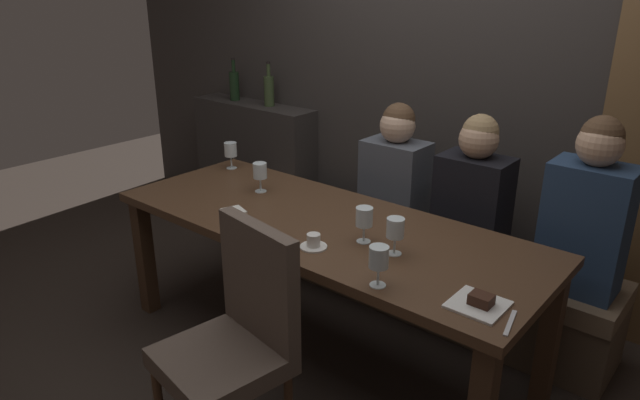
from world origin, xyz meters
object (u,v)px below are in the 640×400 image
wine_glass_near_right (395,230)px  espresso_cup (314,242)px  wine_glass_far_left (364,218)px  fork_on_table (510,323)px  chair_near_side (237,331)px  wine_bottle_dark_red (234,85)px  wine_glass_near_left (260,171)px  wine_glass_center_back (231,151)px  dessert_plate (479,303)px  dining_table (322,237)px  banquette_bench (396,264)px  diner_bearded (474,191)px  diner_far_end (588,211)px  diner_redhead (395,171)px  wine_bottle_pale_label (269,90)px  wine_glass_far_right (379,259)px

wine_glass_near_right → espresso_cup: (-0.30, -0.17, -0.09)m
wine_glass_far_left → fork_on_table: 0.80m
chair_near_side → wine_glass_far_left: size_ratio=5.98×
wine_bottle_dark_red → wine_glass_near_left: 1.56m
chair_near_side → fork_on_table: size_ratio=5.76×
wine_glass_center_back → wine_bottle_dark_red: bearing=136.2°
dessert_plate → dining_table: bearing=165.9°
banquette_bench → wine_glass_near_left: bearing=-130.9°
diner_bearded → diner_far_end: 0.57m
diner_bearded → fork_on_table: bearing=-57.7°
dessert_plate → fork_on_table: dessert_plate is taller
wine_bottle_dark_red → wine_glass_far_left: wine_bottle_dark_red is taller
wine_glass_far_left → espresso_cup: size_ratio=1.37×
chair_near_side → diner_bearded: size_ratio=1.29×
diner_redhead → dessert_plate: bearing=-44.4°
wine_glass_near_left → diner_redhead: bearing=52.7°
diner_redhead → wine_bottle_pale_label: size_ratio=2.29×
diner_redhead → espresso_cup: bearing=-77.8°
diner_redhead → diner_far_end: 1.07m
banquette_bench → diner_far_end: diner_far_end is taller
diner_far_end → espresso_cup: (-0.85, -0.93, -0.08)m
wine_glass_far_left → dessert_plate: (0.63, -0.17, -0.10)m
wine_glass_far_left → dining_table: bearing=168.1°
wine_bottle_dark_red → fork_on_table: size_ratio=1.92×
dining_table → chair_near_side: size_ratio=2.24×
diner_bearded → dessert_plate: bearing=-62.8°
diner_redhead → wine_glass_far_right: size_ratio=4.55×
diner_redhead → diner_bearded: size_ratio=0.98×
wine_bottle_pale_label → espresso_cup: (1.55, -1.30, -0.30)m
diner_bearded → banquette_bench: bearing=178.6°
wine_glass_far_left → espresso_cup: (-0.13, -0.19, -0.09)m
wine_bottle_dark_red → wine_glass_near_right: wine_bottle_dark_red is taller
chair_near_side → diner_redhead: 1.48m
dining_table → wine_glass_far_right: (0.57, -0.34, 0.20)m
espresso_cup → wine_glass_center_back: bearing=154.9°
wine_glass_center_back → dining_table: bearing=-16.0°
banquette_bench → diner_redhead: diner_redhead is taller
wine_bottle_dark_red → wine_glass_center_back: bearing=-43.8°
diner_bearded → dessert_plate: diner_bearded is taller
wine_glass_far_left → wine_glass_near_right: (0.17, -0.01, -0.00)m
wine_bottle_pale_label → wine_glass_near_left: bearing=-47.7°
wine_glass_center_back → wine_glass_far_right: size_ratio=1.00×
chair_near_side → fork_on_table: 1.01m
diner_bearded → wine_glass_near_right: size_ratio=4.64×
wine_glass_far_right → wine_glass_near_right: size_ratio=1.00×
banquette_bench → diner_bearded: diner_bearded is taller
diner_redhead → wine_bottle_pale_label: 1.40m
wine_bottle_dark_red → wine_glass_center_back: wine_bottle_dark_red is taller
banquette_bench → diner_far_end: (1.02, -0.02, 0.62)m
diner_far_end → espresso_cup: size_ratio=6.98×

